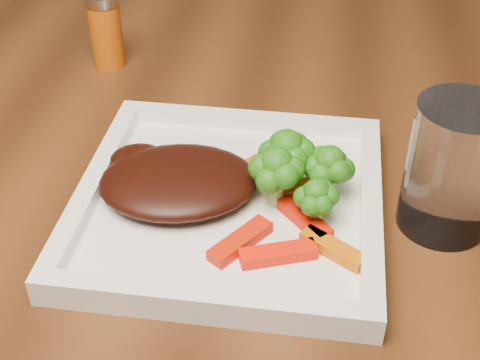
# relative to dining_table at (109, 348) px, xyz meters

# --- Properties ---
(dining_table) EXTENTS (1.60, 0.90, 0.75)m
(dining_table) POSITION_rel_dining_table_xyz_m (0.00, 0.00, 0.00)
(dining_table) COLOR #532C13
(dining_table) RESTS_ON floor
(plate) EXTENTS (0.27, 0.27, 0.01)m
(plate) POSITION_rel_dining_table_xyz_m (0.20, -0.11, 0.38)
(plate) COLOR white
(plate) RESTS_ON dining_table
(steak) EXTENTS (0.16, 0.14, 0.03)m
(steak) POSITION_rel_dining_table_xyz_m (0.15, -0.11, 0.40)
(steak) COLOR black
(steak) RESTS_ON plate
(broccoli_0) EXTENTS (0.08, 0.08, 0.07)m
(broccoli_0) POSITION_rel_dining_table_xyz_m (0.24, -0.09, 0.42)
(broccoli_0) COLOR #246B11
(broccoli_0) RESTS_ON plate
(broccoli_1) EXTENTS (0.06, 0.06, 0.06)m
(broccoli_1) POSITION_rel_dining_table_xyz_m (0.28, -0.10, 0.42)
(broccoli_1) COLOR #2F6711
(broccoli_1) RESTS_ON plate
(broccoli_2) EXTENTS (0.05, 0.05, 0.06)m
(broccoli_2) POSITION_rel_dining_table_xyz_m (0.27, -0.13, 0.42)
(broccoli_2) COLOR #137617
(broccoli_2) RESTS_ON plate
(broccoli_3) EXTENTS (0.06, 0.06, 0.06)m
(broccoli_3) POSITION_rel_dining_table_xyz_m (0.24, -0.11, 0.42)
(broccoli_3) COLOR #226811
(broccoli_3) RESTS_ON plate
(carrot_0) EXTENTS (0.07, 0.04, 0.01)m
(carrot_0) POSITION_rel_dining_table_xyz_m (0.25, -0.18, 0.39)
(carrot_0) COLOR #F01803
(carrot_0) RESTS_ON plate
(carrot_1) EXTENTS (0.06, 0.04, 0.01)m
(carrot_1) POSITION_rel_dining_table_xyz_m (0.29, -0.17, 0.39)
(carrot_1) COLOR #C85C03
(carrot_1) RESTS_ON plate
(carrot_2) EXTENTS (0.05, 0.06, 0.01)m
(carrot_2) POSITION_rel_dining_table_xyz_m (0.21, -0.17, 0.39)
(carrot_2) COLOR red
(carrot_2) RESTS_ON plate
(carrot_4) EXTENTS (0.05, 0.06, 0.01)m
(carrot_4) POSITION_rel_dining_table_xyz_m (0.22, -0.05, 0.39)
(carrot_4) COLOR #FC4404
(carrot_4) RESTS_ON plate
(carrot_5) EXTENTS (0.05, 0.05, 0.01)m
(carrot_5) POSITION_rel_dining_table_xyz_m (0.26, -0.14, 0.39)
(carrot_5) COLOR red
(carrot_5) RESTS_ON plate
(carrot_6) EXTENTS (0.05, 0.04, 0.01)m
(carrot_6) POSITION_rel_dining_table_xyz_m (0.25, -0.10, 0.39)
(carrot_6) COLOR orange
(carrot_6) RESTS_ON plate
(spice_shaker) EXTENTS (0.04, 0.04, 0.09)m
(spice_shaker) POSITION_rel_dining_table_xyz_m (0.00, 0.14, 0.42)
(spice_shaker) COLOR #B84E0A
(spice_shaker) RESTS_ON dining_table
(drinking_glass) EXTENTS (0.08, 0.08, 0.12)m
(drinking_glass) POSITION_rel_dining_table_xyz_m (0.38, -0.10, 0.44)
(drinking_glass) COLOR white
(drinking_glass) RESTS_ON dining_table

